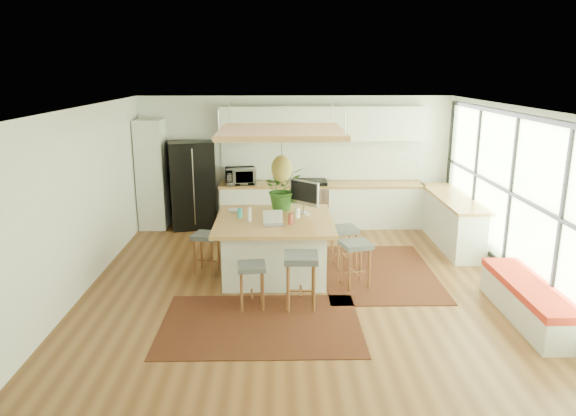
{
  "coord_description": "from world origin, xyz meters",
  "views": [
    {
      "loc": [
        -0.35,
        -7.68,
        3.24
      ],
      "look_at": [
        -0.2,
        0.5,
        1.1
      ],
      "focal_mm": 33.33,
      "sensor_mm": 36.0,
      "label": 1
    }
  ],
  "objects_px": {
    "microwave": "(240,174)",
    "island_plant": "(282,193)",
    "island": "(274,247)",
    "stool_near_left": "(252,283)",
    "stool_right_front": "(355,264)",
    "fridge": "(192,184)",
    "stool_near_right": "(301,283)",
    "stool_left_side": "(207,252)",
    "laptop": "(273,218)",
    "stool_right_back": "(344,246)",
    "monitor": "(304,198)"
  },
  "relations": [
    {
      "from": "laptop",
      "to": "microwave",
      "type": "xyz_separation_m",
      "value": [
        -0.71,
        3.05,
        0.08
      ]
    },
    {
      "from": "fridge",
      "to": "monitor",
      "type": "relative_size",
      "value": 3.01
    },
    {
      "from": "stool_right_front",
      "to": "monitor",
      "type": "height_order",
      "value": "monitor"
    },
    {
      "from": "stool_left_side",
      "to": "microwave",
      "type": "xyz_separation_m",
      "value": [
        0.39,
        2.61,
        0.78
      ]
    },
    {
      "from": "stool_right_front",
      "to": "stool_right_back",
      "type": "bearing_deg",
      "value": 94.48
    },
    {
      "from": "island_plant",
      "to": "stool_near_right",
      "type": "bearing_deg",
      "value": -82.76
    },
    {
      "from": "monitor",
      "to": "island_plant",
      "type": "distance_m",
      "value": 0.45
    },
    {
      "from": "stool_near_right",
      "to": "island_plant",
      "type": "height_order",
      "value": "island_plant"
    },
    {
      "from": "fridge",
      "to": "monitor",
      "type": "height_order",
      "value": "fridge"
    },
    {
      "from": "stool_near_right",
      "to": "fridge",
      "type": "bearing_deg",
      "value": 117.73
    },
    {
      "from": "stool_near_right",
      "to": "stool_left_side",
      "type": "height_order",
      "value": "stool_near_right"
    },
    {
      "from": "island",
      "to": "stool_left_side",
      "type": "xyz_separation_m",
      "value": [
        -1.1,
        0.08,
        -0.11
      ]
    },
    {
      "from": "stool_near_left",
      "to": "stool_near_right",
      "type": "distance_m",
      "value": 0.68
    },
    {
      "from": "fridge",
      "to": "stool_right_front",
      "type": "distance_m",
      "value": 4.44
    },
    {
      "from": "island",
      "to": "stool_near_right",
      "type": "bearing_deg",
      "value": -73.55
    },
    {
      "from": "stool_near_right",
      "to": "island",
      "type": "bearing_deg",
      "value": 106.45
    },
    {
      "from": "laptop",
      "to": "island_plant",
      "type": "relative_size",
      "value": 0.45
    },
    {
      "from": "island",
      "to": "monitor",
      "type": "height_order",
      "value": "monitor"
    },
    {
      "from": "stool_left_side",
      "to": "laptop",
      "type": "distance_m",
      "value": 1.37
    },
    {
      "from": "fridge",
      "to": "stool_right_front",
      "type": "xyz_separation_m",
      "value": [
        2.96,
        -3.26,
        -0.57
      ]
    },
    {
      "from": "fridge",
      "to": "stool_left_side",
      "type": "height_order",
      "value": "fridge"
    },
    {
      "from": "stool_right_back",
      "to": "monitor",
      "type": "xyz_separation_m",
      "value": [
        -0.67,
        0.01,
        0.83
      ]
    },
    {
      "from": "stool_near_right",
      "to": "island_plant",
      "type": "relative_size",
      "value": 1.09
    },
    {
      "from": "fridge",
      "to": "stool_right_back",
      "type": "height_order",
      "value": "fridge"
    },
    {
      "from": "stool_right_front",
      "to": "laptop",
      "type": "xyz_separation_m",
      "value": [
        -1.24,
        0.17,
        0.7
      ]
    },
    {
      "from": "stool_near_right",
      "to": "laptop",
      "type": "xyz_separation_m",
      "value": [
        -0.38,
        0.9,
        0.7
      ]
    },
    {
      "from": "stool_near_left",
      "to": "laptop",
      "type": "bearing_deg",
      "value": 71.62
    },
    {
      "from": "fridge",
      "to": "microwave",
      "type": "relative_size",
      "value": 2.96
    },
    {
      "from": "laptop",
      "to": "stool_left_side",
      "type": "bearing_deg",
      "value": 152.56
    },
    {
      "from": "stool_left_side",
      "to": "stool_right_front",
      "type": "bearing_deg",
      "value": -14.82
    },
    {
      "from": "stool_right_front",
      "to": "stool_right_back",
      "type": "xyz_separation_m",
      "value": [
        -0.07,
        0.86,
        0.0
      ]
    },
    {
      "from": "stool_near_left",
      "to": "stool_right_back",
      "type": "relative_size",
      "value": 0.93
    },
    {
      "from": "fridge",
      "to": "stool_right_front",
      "type": "bearing_deg",
      "value": -61.63
    },
    {
      "from": "laptop",
      "to": "stool_near_left",
      "type": "bearing_deg",
      "value": -113.67
    },
    {
      "from": "stool_near_left",
      "to": "stool_left_side",
      "type": "xyz_separation_m",
      "value": [
        -0.8,
        1.34,
        0.0
      ]
    },
    {
      "from": "island",
      "to": "microwave",
      "type": "distance_m",
      "value": 2.86
    },
    {
      "from": "stool_right_front",
      "to": "microwave",
      "type": "bearing_deg",
      "value": 121.12
    },
    {
      "from": "stool_near_left",
      "to": "island_plant",
      "type": "relative_size",
      "value": 0.9
    },
    {
      "from": "stool_right_back",
      "to": "island",
      "type": "bearing_deg",
      "value": -164.42
    },
    {
      "from": "microwave",
      "to": "island_plant",
      "type": "xyz_separation_m",
      "value": [
        0.85,
        -2.08,
        0.08
      ]
    },
    {
      "from": "island",
      "to": "microwave",
      "type": "bearing_deg",
      "value": 104.9
    },
    {
      "from": "stool_near_right",
      "to": "microwave",
      "type": "relative_size",
      "value": 1.27
    },
    {
      "from": "microwave",
      "to": "island_plant",
      "type": "distance_m",
      "value": 2.25
    },
    {
      "from": "stool_right_front",
      "to": "island_plant",
      "type": "distance_m",
      "value": 1.8
    },
    {
      "from": "stool_near_left",
      "to": "stool_near_right",
      "type": "height_order",
      "value": "stool_near_right"
    },
    {
      "from": "fridge",
      "to": "island",
      "type": "height_order",
      "value": "fridge"
    },
    {
      "from": "island",
      "to": "island_plant",
      "type": "relative_size",
      "value": 2.59
    },
    {
      "from": "laptop",
      "to": "microwave",
      "type": "bearing_deg",
      "value": 97.74
    },
    {
      "from": "island",
      "to": "stool_near_left",
      "type": "relative_size",
      "value": 2.88
    },
    {
      "from": "island",
      "to": "stool_near_left",
      "type": "bearing_deg",
      "value": -103.72
    }
  ]
}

